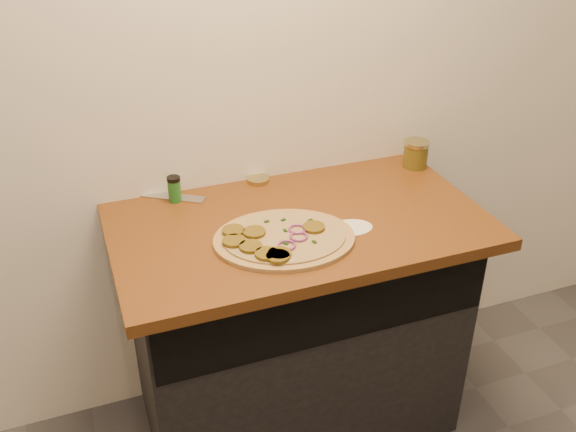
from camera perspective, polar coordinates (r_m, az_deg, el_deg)
name	(u,v)px	position (r m, az deg, el deg)	size (l,w,h in m)	color
cabinet	(295,327)	(2.36, 0.61, -9.87)	(1.10, 0.60, 0.86)	black
countertop	(299,225)	(2.07, 0.97, -0.79)	(1.20, 0.70, 0.04)	brown
pizza	(282,239)	(1.94, -0.51, -2.03)	(0.50, 0.50, 0.03)	tan
chefs_knife	(147,193)	(2.26, -12.43, 2.00)	(0.31, 0.22, 0.02)	#B7BAC1
mason_jar_lid	(258,180)	(2.30, -2.68, 3.23)	(0.08, 0.08, 0.02)	tan
salsa_jar	(416,154)	(2.44, 11.29, 5.44)	(0.09, 0.09, 0.10)	maroon
spice_shaker	(174,189)	(2.19, -10.07, 2.39)	(0.05, 0.05, 0.09)	#216825
flour_spill	(350,228)	(2.03, 5.54, -1.04)	(0.15, 0.15, 0.00)	silver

